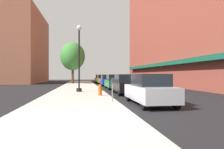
# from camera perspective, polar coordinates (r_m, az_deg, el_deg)

# --- Properties ---
(ground_plane) EXTENTS (90.00, 90.00, 0.00)m
(ground_plane) POSITION_cam_1_polar(r_m,az_deg,el_deg) (24.75, -0.08, -3.84)
(ground_plane) COLOR black
(sidewalk_slab) EXTENTS (4.80, 50.00, 0.12)m
(sidewalk_slab) POSITION_cam_1_polar(r_m,az_deg,el_deg) (25.49, -9.36, -3.59)
(sidewalk_slab) COLOR #B7B2A8
(sidewalk_slab) RESTS_ON ground
(building_far_background) EXTENTS (6.80, 18.00, 14.32)m
(building_far_background) POSITION_cam_1_polar(r_m,az_deg,el_deg) (45.26, -23.15, 6.92)
(building_far_background) COLOR #9E6047
(building_far_background) RESTS_ON ground
(lamppost) EXTENTS (0.48, 0.48, 5.90)m
(lamppost) POSITION_cam_1_polar(r_m,az_deg,el_deg) (18.09, -9.34, 4.95)
(lamppost) COLOR black
(lamppost) RESTS_ON sidewalk_slab
(fire_hydrant) EXTENTS (0.33, 0.26, 0.79)m
(fire_hydrant) POSITION_cam_1_polar(r_m,az_deg,el_deg) (14.55, -3.42, -4.40)
(fire_hydrant) COLOR #E05614
(fire_hydrant) RESTS_ON sidewalk_slab
(parking_meter_near) EXTENTS (0.14, 0.09, 1.31)m
(parking_meter_near) POSITION_cam_1_polar(r_m,az_deg,el_deg) (10.96, 0.13, -3.56)
(parking_meter_near) COLOR slate
(parking_meter_near) RESTS_ON sidewalk_slab
(tree_near) EXTENTS (4.24, 4.24, 7.18)m
(tree_near) POSITION_cam_1_polar(r_m,az_deg,el_deg) (35.72, -11.11, 5.09)
(tree_near) COLOR #422D1E
(tree_near) RESTS_ON sidewalk_slab
(car_silver) EXTENTS (1.80, 4.30, 1.66)m
(car_silver) POSITION_cam_1_polar(r_m,az_deg,el_deg) (11.02, 10.57, -4.27)
(car_silver) COLOR black
(car_silver) RESTS_ON ground
(car_black) EXTENTS (1.80, 4.30, 1.66)m
(car_black) POSITION_cam_1_polar(r_m,az_deg,el_deg) (16.89, 3.83, -2.83)
(car_black) COLOR black
(car_black) RESTS_ON ground
(car_green) EXTENTS (1.80, 4.30, 1.66)m
(car_green) POSITION_cam_1_polar(r_m,az_deg,el_deg) (22.73, 0.65, -2.13)
(car_green) COLOR black
(car_green) RESTS_ON ground
(car_blue) EXTENTS (1.80, 4.30, 1.66)m
(car_blue) POSITION_cam_1_polar(r_m,az_deg,el_deg) (29.66, -1.47, -1.66)
(car_blue) COLOR black
(car_blue) RESTS_ON ground
(car_yellow) EXTENTS (1.80, 4.30, 1.66)m
(car_yellow) POSITION_cam_1_polar(r_m,az_deg,el_deg) (36.87, -2.83, -1.35)
(car_yellow) COLOR black
(car_yellow) RESTS_ON ground
(car_red) EXTENTS (1.80, 4.30, 1.66)m
(car_red) POSITION_cam_1_polar(r_m,az_deg,el_deg) (42.76, -3.60, -1.18)
(car_red) COLOR black
(car_red) RESTS_ON ground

